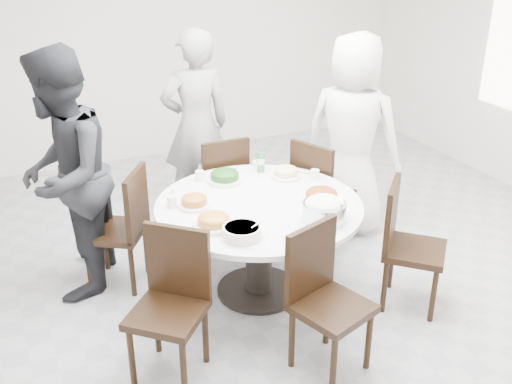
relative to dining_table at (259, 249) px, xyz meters
name	(u,v)px	position (x,y,z in m)	size (l,w,h in m)	color
floor	(282,269)	(0.31, 0.20, -0.38)	(6.00, 6.00, 0.01)	#A2A2A6
wall_back	(165,36)	(0.31, 3.20, 1.02)	(6.00, 0.01, 2.80)	silver
dining_table	(259,249)	(0.00, 0.00, 0.00)	(1.50, 1.50, 0.75)	white
chair_ne	(323,191)	(0.85, 0.52, 0.10)	(0.42, 0.42, 0.95)	black
chair_n	(219,185)	(0.08, 1.01, 0.10)	(0.42, 0.42, 0.95)	black
chair_nw	(115,228)	(-0.94, 0.58, 0.10)	(0.42, 0.42, 0.95)	black
chair_sw	(167,311)	(-0.89, -0.60, 0.10)	(0.42, 0.42, 0.95)	black
chair_s	(332,305)	(0.05, -0.96, 0.10)	(0.42, 0.42, 0.95)	black
chair_se	(415,248)	(0.95, -0.61, 0.10)	(0.42, 0.42, 0.95)	black
diner_right	(352,135)	(1.20, 0.64, 0.52)	(0.87, 0.57, 1.79)	white
diner_middle	(196,126)	(0.05, 1.48, 0.51)	(0.65, 0.42, 1.77)	black
diner_left	(64,176)	(-1.24, 0.66, 0.56)	(0.90, 0.70, 1.86)	black
dish_greens	(225,177)	(-0.07, 0.47, 0.41)	(0.28, 0.28, 0.07)	white
dish_pale	(286,174)	(0.40, 0.34, 0.41)	(0.24, 0.24, 0.06)	white
dish_orange	(194,203)	(-0.44, 0.14, 0.41)	(0.24, 0.24, 0.06)	white
dish_redbrown	(322,197)	(0.43, -0.15, 0.41)	(0.29, 0.29, 0.07)	white
dish_tofu	(214,222)	(-0.42, -0.20, 0.41)	(0.27, 0.27, 0.07)	white
rice_bowl	(324,212)	(0.29, -0.42, 0.44)	(0.30, 0.30, 0.13)	silver
soup_bowl	(242,232)	(-0.31, -0.41, 0.41)	(0.25, 0.25, 0.08)	white
beverage_bottle	(261,159)	(0.26, 0.53, 0.48)	(0.06, 0.06, 0.22)	#317B44
tea_cups	(228,170)	(0.00, 0.59, 0.42)	(0.07, 0.07, 0.08)	white
chopsticks	(220,170)	(-0.03, 0.69, 0.38)	(0.24, 0.04, 0.01)	tan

